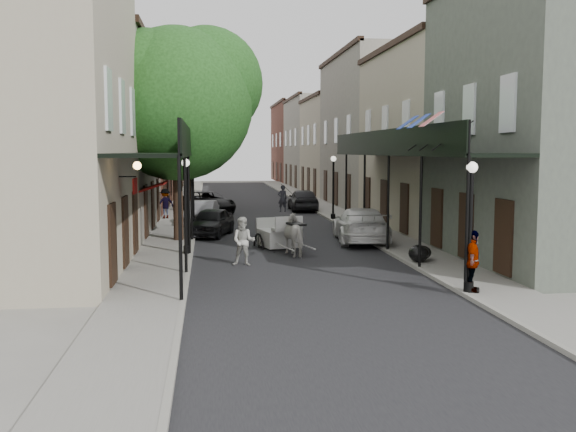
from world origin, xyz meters
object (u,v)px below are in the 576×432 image
object	(u,v)px
pedestrian_sidewalk_left	(165,204)
car_right_far	(303,200)
lamppost_right_far	(333,186)
carriage	(275,222)
pedestrian_sidewalk_right	(473,261)
car_left_mid	(202,213)
horse	(297,235)
lamppost_right_near	(470,225)
tree_far	(192,125)
car_left_near	(211,222)
car_right_near	(361,225)
tree_near	(186,98)
car_left_far	(208,202)
pedestrian_walking	(244,241)

from	to	relation	value
pedestrian_sidewalk_left	car_right_far	distance (m)	10.37
lamppost_right_far	carriage	xyz separation A→B (m)	(-4.49, -9.80, -0.99)
pedestrian_sidewalk_right	car_left_mid	world-z (taller)	pedestrian_sidewalk_right
horse	lamppost_right_near	bearing A→B (deg)	102.61
tree_far	car_left_mid	size ratio (longest dim) A/B	2.11
car_left_near	lamppost_right_far	bearing A→B (deg)	55.49
tree_far	car_left_near	size ratio (longest dim) A/B	2.13
tree_far	horse	size ratio (longest dim) A/B	4.45
pedestrian_sidewalk_left	car_right_near	xyz separation A→B (m)	(9.40, -10.49, -0.22)
pedestrian_sidewalk_right	car_left_near	distance (m)	15.82
tree_far	pedestrian_sidewalk_left	world-z (taller)	tree_far
lamppost_right_near	car_left_mid	size ratio (longest dim) A/B	0.91
car_left_near	car_right_far	distance (m)	14.05
horse	pedestrian_sidewalk_left	world-z (taller)	pedestrian_sidewalk_left
carriage	car_left_mid	world-z (taller)	carriage
pedestrian_sidewalk_right	car_left_mid	xyz separation A→B (m)	(-7.80, 18.66, -0.33)
tree_near	pedestrian_sidewalk_right	xyz separation A→B (m)	(8.40, -12.18, -5.48)
pedestrian_sidewalk_left	car_left_mid	xyz separation A→B (m)	(2.20, -2.84, -0.33)
car_left_mid	horse	bearing A→B (deg)	-62.18
car_left_near	car_left_far	xyz separation A→B (m)	(-0.17, 11.98, 0.02)
lamppost_right_near	car_left_mid	bearing A→B (deg)	112.42
lamppost_right_near	lamppost_right_far	size ratio (longest dim) A/B	1.00
pedestrian_walking	car_left_far	size ratio (longest dim) A/B	0.34
tree_near	pedestrian_sidewalk_left	distance (m)	10.93
horse	car_right_near	world-z (taller)	horse
lamppost_right_far	car_right_near	bearing A→B (deg)	-93.18
car_left_far	car_right_far	xyz separation A→B (m)	(6.55, 0.53, 0.06)
car_left_far	car_right_far	distance (m)	6.57
horse	car_left_near	world-z (taller)	horse
pedestrian_walking	car_right_far	distance (m)	21.50
car_left_near	car_left_mid	world-z (taller)	car_left_near
lamppost_right_near	carriage	distance (m)	11.19
tree_near	lamppost_right_far	bearing A→B (deg)	43.31
carriage	pedestrian_sidewalk_left	distance (m)	12.52
pedestrian_sidewalk_right	car_left_mid	bearing A→B (deg)	47.21
lamppost_right_near	car_right_far	distance (m)	26.58
tree_far	pedestrian_walking	size ratio (longest dim) A/B	4.89
tree_far	car_left_far	world-z (taller)	tree_far
tree_near	pedestrian_walking	world-z (taller)	tree_near
lamppost_right_near	lamppost_right_far	distance (m)	20.00
lamppost_right_far	car_left_near	bearing A→B (deg)	-140.37
tree_near	tree_far	world-z (taller)	tree_near
pedestrian_sidewalk_left	horse	bearing A→B (deg)	90.78
car_left_far	tree_far	bearing A→B (deg)	146.16
car_left_near	car_left_far	distance (m)	11.98
horse	carriage	bearing A→B (deg)	-90.00
lamppost_right_far	car_right_far	xyz separation A→B (m)	(-0.84, 6.53, -1.28)
horse	carriage	xyz separation A→B (m)	(-0.62, 2.47, 0.24)
lamppost_right_far	lamppost_right_near	bearing A→B (deg)	-90.00
car_right_near	horse	bearing A→B (deg)	50.49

